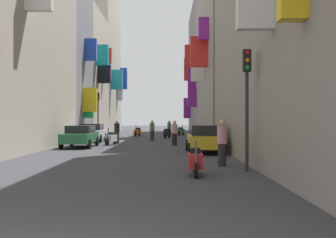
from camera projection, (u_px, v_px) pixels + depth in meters
The scene contains 22 objects.
ground_plane at pixel (144, 141), 35.23m from camera, with size 140.00×140.00×0.00m, color #38383D.
building_left_mid_a at pixel (51, 44), 37.15m from camera, with size 7.15×7.55×16.16m.
building_left_mid_b at pixel (73, 74), 45.86m from camera, with size 7.25×9.86×12.73m.
building_left_mid_c at pixel (93, 53), 58.01m from camera, with size 7.39×14.43×20.76m.
building_right_mid_b at pixel (240, 49), 37.46m from camera, with size 7.34×15.05×15.33m.
building_right_mid_c at pixel (225, 54), 47.24m from camera, with size 7.31×4.52×17.51m.
building_right_far at pixel (215, 71), 57.35m from camera, with size 7.17×15.70×15.94m.
parked_car_green at pixel (81, 136), 27.31m from camera, with size 1.83×4.31×1.35m.
parked_car_yellow at pixel (205, 138), 22.89m from camera, with size 1.87×4.15×1.43m.
parked_car_white at pixel (92, 132), 33.64m from camera, with size 1.91×3.91×1.38m.
scooter_orange at pixel (138, 132), 43.90m from camera, with size 0.68×1.78×1.13m.
scooter_white at pixel (112, 138), 29.62m from camera, with size 0.72×1.78×1.13m.
scooter_green at pixel (182, 131), 45.86m from camera, with size 0.76×1.71×1.13m.
scooter_black at pixel (168, 133), 39.75m from camera, with size 0.72×1.83×1.13m.
scooter_red at pixel (196, 161), 13.92m from camera, with size 0.47×1.86×1.13m.
pedestrian_crossing at pixel (117, 132), 31.19m from camera, with size 0.46×0.46×1.67m.
pedestrian_near_left at pixel (223, 143), 16.56m from camera, with size 0.50×0.50×1.74m.
pedestrian_near_right at pixel (170, 128), 44.43m from camera, with size 0.44×0.44×1.57m.
pedestrian_mid_street at pixel (153, 130), 35.44m from camera, with size 0.52×0.52×1.63m.
pedestrian_far_away at pixel (175, 133), 29.09m from camera, with size 0.54×0.54×1.63m.
traffic_light_near_corner at pixel (247, 88), 14.94m from camera, with size 0.26×0.34×4.13m.
traffic_light_far_corner at pixel (99, 107), 41.21m from camera, with size 0.26×0.34×4.21m.
Camera 1 is at (1.95, -5.23, 1.81)m, focal length 47.17 mm.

